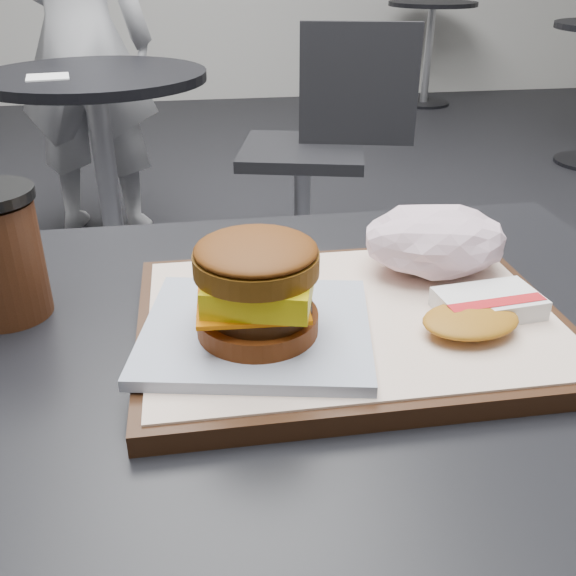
# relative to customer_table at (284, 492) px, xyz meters

# --- Properties ---
(customer_table) EXTENTS (0.80, 0.60, 0.77)m
(customer_table) POSITION_rel_customer_table_xyz_m (0.00, 0.00, 0.00)
(customer_table) COLOR #A5A5AA
(customer_table) RESTS_ON ground
(serving_tray) EXTENTS (0.38, 0.28, 0.02)m
(serving_tray) POSITION_rel_customer_table_xyz_m (0.06, 0.01, 0.20)
(serving_tray) COLOR #321B0D
(serving_tray) RESTS_ON customer_table
(breakfast_sandwich) EXTENTS (0.22, 0.20, 0.09)m
(breakfast_sandwich) POSITION_rel_customer_table_xyz_m (-0.03, -0.03, 0.24)
(breakfast_sandwich) COLOR silver
(breakfast_sandwich) RESTS_ON serving_tray
(hash_brown) EXTENTS (0.13, 0.10, 0.02)m
(hash_brown) POSITION_rel_customer_table_xyz_m (0.17, -0.03, 0.22)
(hash_brown) COLOR white
(hash_brown) RESTS_ON serving_tray
(crumpled_wrapper) EXTENTS (0.14, 0.11, 0.06)m
(crumpled_wrapper) POSITION_rel_customer_table_xyz_m (0.17, 0.08, 0.24)
(crumpled_wrapper) COLOR white
(crumpled_wrapper) RESTS_ON serving_tray
(neighbor_table) EXTENTS (0.70, 0.70, 0.75)m
(neighbor_table) POSITION_rel_customer_table_xyz_m (-0.35, 1.65, -0.03)
(neighbor_table) COLOR black
(neighbor_table) RESTS_ON ground
(napkin) EXTENTS (0.14, 0.14, 0.00)m
(napkin) POSITION_rel_customer_table_xyz_m (-0.47, 1.56, 0.17)
(napkin) COLOR white
(napkin) RESTS_ON neighbor_table
(neighbor_chair) EXTENTS (0.64, 0.51, 0.88)m
(neighbor_chair) POSITION_rel_customer_table_xyz_m (0.39, 1.69, -0.07)
(neighbor_chair) COLOR #ADADB2
(neighbor_chair) RESTS_ON ground
(patron) EXTENTS (0.63, 0.48, 1.56)m
(patron) POSITION_rel_customer_table_xyz_m (-0.46, 2.24, 0.20)
(patron) COLOR silver
(patron) RESTS_ON ground
(bg_table_far) EXTENTS (0.66, 0.66, 0.75)m
(bg_table_far) POSITION_rel_customer_table_xyz_m (1.80, 4.50, -0.02)
(bg_table_far) COLOR black
(bg_table_far) RESTS_ON ground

